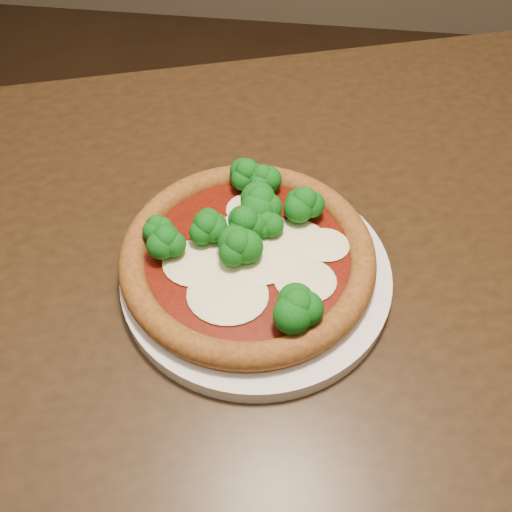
# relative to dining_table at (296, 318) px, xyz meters

# --- Properties ---
(dining_table) EXTENTS (1.33, 1.14, 0.75)m
(dining_table) POSITION_rel_dining_table_xyz_m (0.00, 0.00, 0.00)
(dining_table) COLOR black
(dining_table) RESTS_ON floor
(plate) EXTENTS (0.28, 0.28, 0.02)m
(plate) POSITION_rel_dining_table_xyz_m (-0.05, -0.02, 0.11)
(plate) COLOR silver
(plate) RESTS_ON dining_table
(pizza) EXTENTS (0.27, 0.27, 0.06)m
(pizza) POSITION_rel_dining_table_xyz_m (-0.06, -0.01, 0.14)
(pizza) COLOR brown
(pizza) RESTS_ON plate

